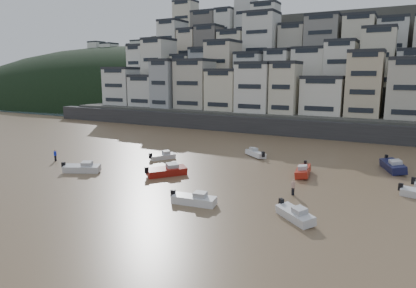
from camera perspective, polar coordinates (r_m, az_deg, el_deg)
The scene contains 14 objects.
sea_strip at distance 208.70m, azimuth -13.26°, elevation 6.96°, with size 340.00×340.00×0.00m, color #404D5B.
harbor_wall at distance 79.01m, azimuth 14.91°, elevation 2.31°, with size 140.00×3.00×3.50m, color #38383A.
hillside at distance 116.73m, azimuth 22.15°, elevation 10.06°, with size 141.04×66.00×50.00m.
headland at distance 191.36m, azimuth -11.86°, elevation 6.70°, with size 216.00×135.00×53.33m.
boat_a at distance 37.44m, azimuth -2.16°, elevation -8.29°, with size 4.91×1.61×1.34m, color white, non-canonical shape.
boat_b at distance 34.51m, azimuth 13.25°, elevation -10.31°, with size 4.77×1.56×1.30m, color silver, non-canonical shape.
boat_c at distance 47.82m, azimuth -6.37°, elevation -3.99°, with size 5.59×1.83×1.52m, color maroon, non-canonical shape.
boat_e at distance 49.27m, azimuth 14.43°, elevation -3.87°, with size 5.33×1.74×1.45m, color #AB2315, non-canonical shape.
boat_f at distance 57.08m, azimuth -6.97°, elevation -1.76°, with size 4.21×1.38×1.15m, color silver, non-canonical shape.
boat_h at distance 58.89m, azimuth 7.33°, elevation -1.32°, with size 4.68×1.53×1.28m, color white, non-canonical shape.
boat_i at distance 55.78m, azimuth 26.57°, elevation -2.84°, with size 6.28×2.06×1.71m, color #13163D, non-canonical shape.
boat_j at distance 51.95m, azimuth -18.84°, elevation -3.38°, with size 5.20×1.70×1.42m, color silver, non-canonical shape.
person_blue at distance 59.96m, azimuth -22.45°, elevation -1.62°, with size 0.44×0.44×1.74m, color #1C2FD2, non-canonical shape.
person_pink at distance 41.12m, azimuth 12.95°, elevation -6.51°, with size 0.44×0.44×1.74m, color tan, non-canonical shape.
Camera 1 is at (27.87, -11.15, 12.91)m, focal length 32.00 mm.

